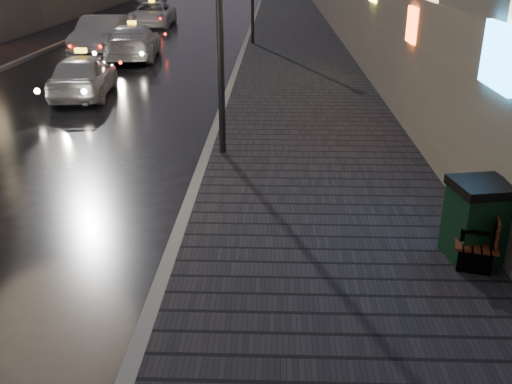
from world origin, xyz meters
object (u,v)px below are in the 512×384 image
trash_bin (477,220)px  taxi_far (153,14)px  taxi_mid (133,42)px  car_left_mid (102,35)px  taxi_near (84,75)px  bench (480,226)px

trash_bin → taxi_far: (-10.29, 28.32, -0.04)m
trash_bin → taxi_mid: 19.04m
car_left_mid → taxi_near: bearing=-78.8°
taxi_mid → taxi_near: bearing=84.3°
trash_bin → car_left_mid: 20.81m
taxi_near → trash_bin: bearing=125.3°
car_left_mid → taxi_far: bearing=88.6°
bench → taxi_mid: size_ratio=0.35×
taxi_mid → bench: bearing=111.9°
trash_bin → car_left_mid: car_left_mid is taller
bench → trash_bin: 0.28m
taxi_near → taxi_mid: bearing=-95.1°
bench → car_left_mid: 20.71m
trash_bin → car_left_mid: bearing=109.5°
trash_bin → taxi_mid: bearing=106.9°
taxi_near → car_left_mid: car_left_mid is taller
trash_bin → taxi_near: size_ratio=0.29×
trash_bin → taxi_near: 13.33m
trash_bin → taxi_mid: taxi_mid is taller
taxi_near → taxi_mid: 6.80m
taxi_near → car_left_mid: (-1.69, 7.93, 0.13)m
trash_bin → taxi_near: taxi_near is taller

